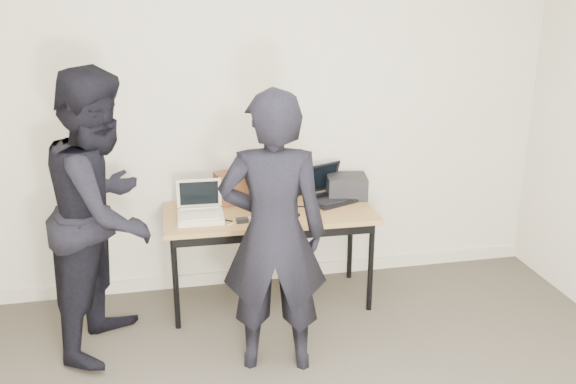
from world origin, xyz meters
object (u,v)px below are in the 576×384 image
object	(u,v)px
desk	(270,219)
person_typist	(273,234)
laptop_center	(272,206)
equipment_box	(347,186)
leather_satchel	(240,186)
laptop_right	(327,192)
laptop_beige	(200,211)
person_observer	(104,212)

from	to	relation	value
desk	person_typist	size ratio (longest dim) A/B	0.86
laptop_center	person_typist	size ratio (longest dim) A/B	0.20
person_typist	laptop_center	bearing A→B (deg)	-89.74
person_typist	equipment_box	bearing A→B (deg)	-117.25
laptop_center	leather_satchel	distance (m)	0.33
desk	laptop_right	xyz separation A→B (m)	(0.47, 0.17, 0.12)
desk	laptop_center	world-z (taller)	laptop_center
laptop_center	leather_satchel	world-z (taller)	leather_satchel
desk	equipment_box	distance (m)	0.67
laptop_right	laptop_beige	bearing A→B (deg)	167.88
desk	leather_satchel	distance (m)	0.34
laptop_beige	person_observer	bearing A→B (deg)	-153.23
leather_satchel	person_observer	world-z (taller)	person_observer
laptop_beige	leather_satchel	bearing A→B (deg)	40.69
laptop_right	leather_satchel	distance (m)	0.66
desk	laptop_right	size ratio (longest dim) A/B	3.31
laptop_right	leather_satchel	xyz separation A→B (m)	(-0.65, 0.06, 0.07)
equipment_box	leather_satchel	bearing A→B (deg)	177.47
person_typist	desk	bearing A→B (deg)	-88.29
laptop_right	person_typist	xyz separation A→B (m)	(-0.59, -0.95, 0.10)
desk	equipment_box	world-z (taller)	equipment_box
laptop_center	person_observer	size ratio (longest dim) A/B	0.19
equipment_box	person_observer	world-z (taller)	person_observer
desk	person_observer	bearing A→B (deg)	-163.37
leather_satchel	person_typist	size ratio (longest dim) A/B	0.22
laptop_center	person_typist	world-z (taller)	person_typist
desk	person_observer	distance (m)	1.18
laptop_beige	laptop_right	distance (m)	0.98
laptop_right	laptop_center	bearing A→B (deg)	179.49
laptop_beige	person_typist	bearing A→B (deg)	-61.70
laptop_center	equipment_box	xyz separation A→B (m)	(0.61, 0.22, 0.03)
laptop_center	laptop_right	world-z (taller)	laptop_right
person_typist	person_observer	world-z (taller)	person_observer
laptop_right	person_typist	bearing A→B (deg)	-145.11
desk	equipment_box	bearing A→B (deg)	18.02
leather_satchel	equipment_box	size ratio (longest dim) A/B	1.32
laptop_beige	laptop_right	size ratio (longest dim) A/B	0.71
laptop_beige	leather_satchel	distance (m)	0.41
person_typist	person_observer	distance (m)	1.10
equipment_box	laptop_right	bearing A→B (deg)	-171.97
desk	person_typist	distance (m)	0.82
person_typist	person_observer	bearing A→B (deg)	-15.40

